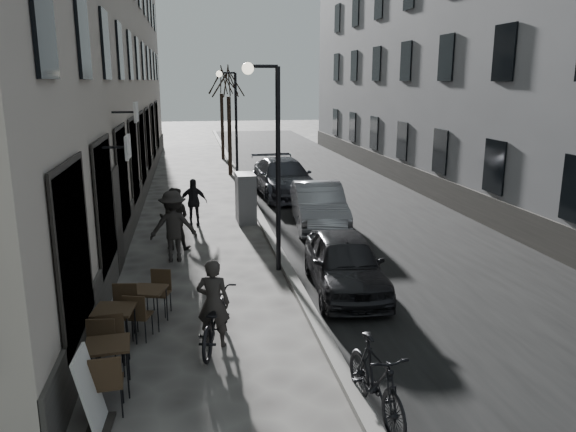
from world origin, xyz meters
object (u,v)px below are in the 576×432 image
object	(u,v)px
streetlamp_far	(232,115)
pedestrian_mid	(173,226)
tree_far	(221,81)
pedestrian_near	(175,219)
bistro_set_c	(149,303)
pedestrian_far	(193,202)
car_near	(345,263)
tree_near	(228,81)
streetlamp_near	(271,145)
utility_cabinet	(246,198)
bicycle	(214,319)
car_far	(283,178)
sign_board	(92,399)
car_mid	(318,206)
bistro_set_b	(115,326)
bistro_set_a	(109,362)
moped	(376,381)

from	to	relation	value
streetlamp_far	pedestrian_mid	bearing A→B (deg)	-102.72
tree_far	pedestrian_mid	xyz separation A→B (m)	(-2.51, -19.79, -3.72)
pedestrian_near	bistro_set_c	bearing A→B (deg)	95.75
pedestrian_far	car_near	size ratio (longest dim) A/B	0.40
tree_near	streetlamp_near	bearing A→B (deg)	-90.28
utility_cabinet	bicycle	distance (m)	9.13
bistro_set_c	car_far	distance (m)	12.99
streetlamp_near	bicycle	world-z (taller)	streetlamp_near
pedestrian_near	pedestrian_far	size ratio (longest dim) A/B	1.14
utility_cabinet	car_far	bearing A→B (deg)	63.21
sign_board	car_mid	distance (m)	11.54
tree_far	bicycle	size ratio (longest dim) A/B	2.99
bistro_set_b	car_mid	xyz separation A→B (m)	(5.46, 7.85, 0.21)
car_far	bistro_set_b	bearing A→B (deg)	-115.10
tree_far	car_near	xyz separation A→B (m)	(1.36, -22.68, -4.00)
pedestrian_near	pedestrian_mid	xyz separation A→B (m)	(-0.00, -1.11, 0.06)
streetlamp_far	bistro_set_b	world-z (taller)	streetlamp_far
bistro_set_b	sign_board	world-z (taller)	sign_board
utility_cabinet	car_far	size ratio (longest dim) A/B	0.32
bistro_set_c	pedestrian_far	size ratio (longest dim) A/B	1.02
streetlamp_far	sign_board	xyz separation A→B (m)	(-3.38, -18.18, -2.69)
pedestrian_near	car_near	distance (m)	5.57
streetlamp_near	car_mid	world-z (taller)	streetlamp_near
streetlamp_far	bistro_set_b	xyz separation A→B (m)	(-3.34, -15.88, -2.66)
bistro_set_a	bicycle	size ratio (longest dim) A/B	0.86
tree_near	bistro_set_b	xyz separation A→B (m)	(-3.42, -18.88, -4.16)
bistro_set_c	car_far	xyz separation A→B (m)	(4.67, 12.11, 0.29)
streetlamp_near	car_near	size ratio (longest dim) A/B	1.31
sign_board	pedestrian_far	world-z (taller)	pedestrian_far
streetlamp_near	car_near	world-z (taller)	streetlamp_near
pedestrian_far	bistro_set_a	bearing A→B (deg)	-96.75
pedestrian_near	streetlamp_near	bearing A→B (deg)	146.38
bicycle	pedestrian_far	xyz separation A→B (m)	(-0.26, 8.88, 0.28)
car_mid	tree_near	bearing A→B (deg)	106.17
streetlamp_near	car_far	bearing A→B (deg)	78.74
bistro_set_a	car_far	size ratio (longest dim) A/B	0.31
streetlamp_near	pedestrian_near	distance (m)	4.06
utility_cabinet	moped	xyz separation A→B (m)	(0.66, -11.64, -0.26)
bistro_set_a	bicycle	world-z (taller)	bicycle
pedestrian_mid	car_near	world-z (taller)	pedestrian_mid
tree_near	bistro_set_b	world-z (taller)	tree_near
utility_cabinet	pedestrian_near	distance (m)	3.59
tree_far	bistro_set_a	xyz separation A→B (m)	(-3.35, -26.21, -4.17)
streetlamp_near	car_mid	distance (m)	5.12
streetlamp_far	pedestrian_near	world-z (taller)	streetlamp_far
bistro_set_b	bicycle	bearing A→B (deg)	6.50
car_mid	car_near	bearing A→B (deg)	-91.25
car_mid	streetlamp_far	bearing A→B (deg)	110.43
bistro_set_b	pedestrian_near	size ratio (longest dim) A/B	0.96
tree_near	pedestrian_far	distance (m)	10.93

